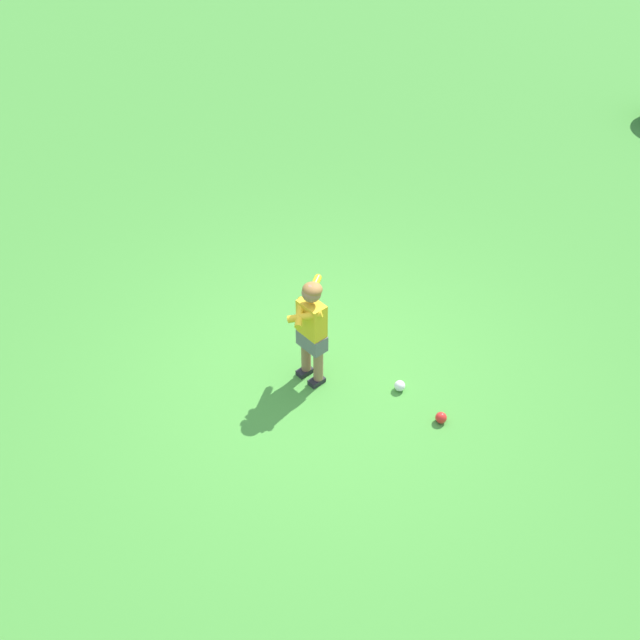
{
  "coord_description": "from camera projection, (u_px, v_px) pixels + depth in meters",
  "views": [
    {
      "loc": [
        1.15,
        -4.8,
        4.79
      ],
      "look_at": [
        -0.08,
        0.21,
        0.45
      ],
      "focal_mm": 41.15,
      "sensor_mm": 36.0,
      "label": 1
    }
  ],
  "objects": [
    {
      "name": "play_ball_far_left",
      "position": [
        441.0,
        418.0,
        6.35
      ],
      "size": [
        0.1,
        0.1,
        0.1
      ],
      "primitive_type": "sphere",
      "color": "red",
      "rests_on": "ground"
    },
    {
      "name": "child_batter",
      "position": [
        311.0,
        323.0,
        6.39
      ],
      "size": [
        0.34,
        0.64,
        1.08
      ],
      "color": "#232328",
      "rests_on": "ground"
    },
    {
      "name": "play_ball_by_bucket",
      "position": [
        400.0,
        386.0,
        6.65
      ],
      "size": [
        0.1,
        0.1,
        0.1
      ],
      "primitive_type": "sphere",
      "color": "white",
      "rests_on": "ground"
    },
    {
      "name": "ground_plane",
      "position": [
        323.0,
        372.0,
        6.86
      ],
      "size": [
        40.0,
        40.0,
        0.0
      ],
      "primitive_type": "plane",
      "color": "#479338"
    }
  ]
}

